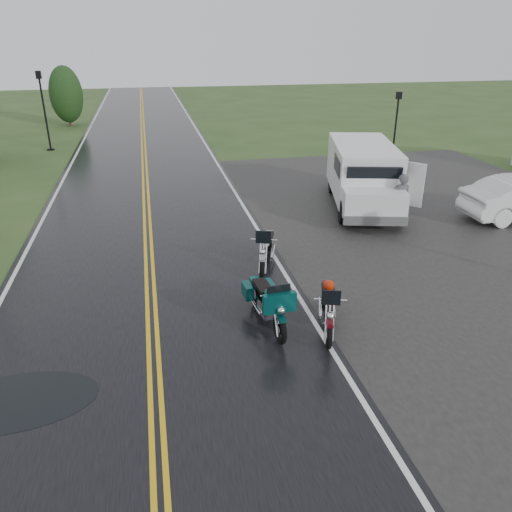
{
  "coord_description": "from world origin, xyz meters",
  "views": [
    {
      "loc": [
        0.27,
        -9.71,
        6.34
      ],
      "look_at": [
        2.8,
        2.0,
        1.0
      ],
      "focal_mm": 35.0,
      "sensor_mm": 36.0,
      "label": 1
    }
  ],
  "objects": [
    {
      "name": "lamp_post_far_left",
      "position": [
        -5.43,
        22.06,
        2.26
      ],
      "size": [
        0.39,
        0.39,
        4.52
      ],
      "primitive_type": null,
      "color": "black",
      "rests_on": "ground"
    },
    {
      "name": "motorcycle_teal",
      "position": [
        2.76,
        -0.68,
        0.69
      ],
      "size": [
        1.04,
        2.4,
        1.38
      ],
      "primitive_type": null,
      "rotation": [
        0.0,
        0.0,
        0.08
      ],
      "color": "#053B39",
      "rests_on": "ground"
    },
    {
      "name": "person_at_van",
      "position": [
        8.8,
        5.67,
        0.96
      ],
      "size": [
        0.73,
        0.51,
        1.92
      ],
      "primitive_type": "imported",
      "rotation": [
        0.0,
        0.0,
        3.06
      ],
      "color": "#4D4D52",
      "rests_on": "ground"
    },
    {
      "name": "motorcycle_red",
      "position": [
        3.76,
        -1.07,
        0.66
      ],
      "size": [
        1.46,
        2.38,
        1.33
      ],
      "primitive_type": null,
      "rotation": [
        0.0,
        0.0,
        -0.31
      ],
      "color": "#510911",
      "rests_on": "ground"
    },
    {
      "name": "road",
      "position": [
        0.0,
        10.0,
        0.02
      ],
      "size": [
        8.0,
        100.0,
        0.04
      ],
      "primitive_type": "cube",
      "color": "black",
      "rests_on": "ground"
    },
    {
      "name": "van_white",
      "position": [
        6.99,
        6.35,
        1.24
      ],
      "size": [
        3.88,
        6.72,
        2.49
      ],
      "primitive_type": null,
      "rotation": [
        0.0,
        0.0,
        -0.25
      ],
      "color": "white",
      "rests_on": "ground"
    },
    {
      "name": "tree_left_far",
      "position": [
        -5.33,
        30.83,
        1.85
      ],
      "size": [
        2.4,
        2.4,
        3.69
      ],
      "primitive_type": null,
      "color": "#1E3D19",
      "rests_on": "ground"
    },
    {
      "name": "parking_pad",
      "position": [
        11.0,
        5.0,
        0.01
      ],
      "size": [
        14.0,
        24.0,
        0.03
      ],
      "primitive_type": "cube",
      "color": "black",
      "rests_on": "ground"
    },
    {
      "name": "motorcycle_silver",
      "position": [
        3.09,
        2.47,
        0.69
      ],
      "size": [
        1.57,
        2.49,
        1.38
      ],
      "primitive_type": null,
      "rotation": [
        0.0,
        0.0,
        -0.33
      ],
      "color": "#939499",
      "rests_on": "ground"
    },
    {
      "name": "lamp_post_far_right",
      "position": [
        12.77,
        14.23,
        1.88
      ],
      "size": [
        0.32,
        0.32,
        3.77
      ],
      "primitive_type": null,
      "color": "black",
      "rests_on": "ground"
    },
    {
      "name": "ground",
      "position": [
        0.0,
        0.0,
        0.0
      ],
      "size": [
        120.0,
        120.0,
        0.0
      ],
      "primitive_type": "plane",
      "color": "#2D471E",
      "rests_on": "ground"
    }
  ]
}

